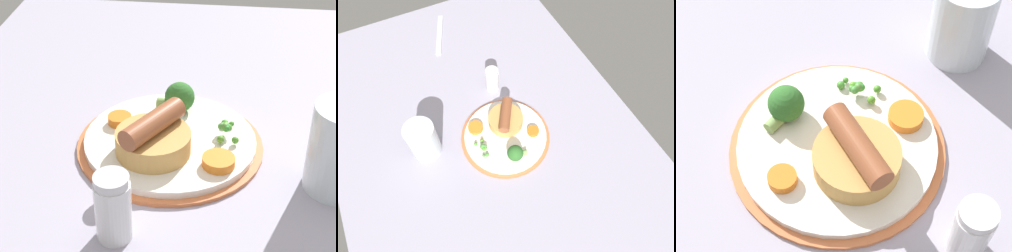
% 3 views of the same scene
% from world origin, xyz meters
% --- Properties ---
extents(dining_table, '(1.10, 0.80, 0.03)m').
position_xyz_m(dining_table, '(0.00, 0.00, 0.01)').
color(dining_table, '#9E99AD').
rests_on(dining_table, ground).
extents(dinner_plate, '(0.24, 0.24, 0.01)m').
position_xyz_m(dinner_plate, '(0.05, 0.04, 0.04)').
color(dinner_plate, '#CC6B3D').
rests_on(dinner_plate, dining_table).
extents(sausage_pudding, '(0.10, 0.09, 0.06)m').
position_xyz_m(sausage_pudding, '(0.02, 0.06, 0.06)').
color(sausage_pudding, tan).
rests_on(sausage_pudding, dinner_plate).
extents(pea_pile, '(0.05, 0.03, 0.02)m').
position_xyz_m(pea_pile, '(0.06, -0.03, 0.06)').
color(pea_pile, green).
rests_on(pea_pile, dinner_plate).
extents(broccoli_floret_near, '(0.04, 0.05, 0.04)m').
position_xyz_m(broccoli_floret_near, '(0.12, 0.04, 0.06)').
color(broccoli_floret_near, '#2D6628').
rests_on(broccoli_floret_near, dinner_plate).
extents(carrot_slice_0, '(0.03, 0.03, 0.01)m').
position_xyz_m(carrot_slice_0, '(0.08, 0.11, 0.05)').
color(carrot_slice_0, orange).
rests_on(carrot_slice_0, dinner_plate).
extents(carrot_slice_2, '(0.06, 0.06, 0.01)m').
position_xyz_m(carrot_slice_2, '(0.00, -0.02, 0.05)').
color(carrot_slice_2, orange).
rests_on(carrot_slice_2, dinner_plate).
extents(salt_shaker, '(0.04, 0.04, 0.08)m').
position_xyz_m(salt_shaker, '(-0.12, 0.08, 0.07)').
color(salt_shaker, silver).
rests_on(salt_shaker, dining_table).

